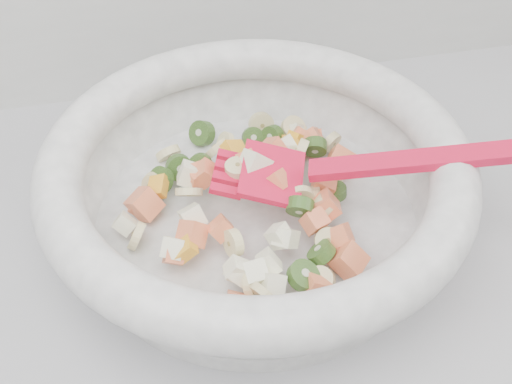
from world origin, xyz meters
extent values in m
cylinder|color=white|center=(-0.16, 1.47, 0.91)|extent=(0.32, 0.32, 0.02)
torus|color=white|center=(-0.16, 1.47, 0.98)|extent=(0.39, 0.39, 0.04)
cylinder|color=beige|center=(-0.10, 1.44, 0.95)|extent=(0.03, 0.03, 0.02)
cylinder|color=beige|center=(-0.22, 1.48, 0.95)|extent=(0.03, 0.03, 0.03)
cylinder|color=beige|center=(-0.13, 1.38, 0.93)|extent=(0.03, 0.03, 0.03)
cylinder|color=beige|center=(-0.11, 1.52, 0.95)|extent=(0.03, 0.03, 0.03)
cylinder|color=beige|center=(-0.27, 1.46, 0.93)|extent=(0.03, 0.04, 0.03)
cylinder|color=beige|center=(-0.18, 1.49, 0.97)|extent=(0.03, 0.03, 0.01)
cylinder|color=beige|center=(-0.23, 1.57, 0.93)|extent=(0.03, 0.02, 0.03)
cylinder|color=beige|center=(-0.25, 1.53, 0.93)|extent=(0.03, 0.02, 0.03)
cylinder|color=beige|center=(-0.17, 1.56, 0.94)|extent=(0.02, 0.03, 0.03)
cylinder|color=beige|center=(-0.12, 1.45, 0.96)|extent=(0.03, 0.01, 0.03)
cylinder|color=beige|center=(-0.08, 1.50, 0.94)|extent=(0.02, 0.03, 0.03)
cylinder|color=beige|center=(-0.19, 1.38, 0.93)|extent=(0.02, 0.03, 0.03)
cylinder|color=beige|center=(-0.07, 1.55, 0.93)|extent=(0.02, 0.02, 0.03)
cylinder|color=beige|center=(-0.19, 1.55, 0.95)|extent=(0.03, 0.03, 0.03)
cylinder|color=beige|center=(-0.19, 1.42, 0.94)|extent=(0.02, 0.03, 0.03)
cylinder|color=beige|center=(-0.10, 1.58, 0.93)|extent=(0.04, 0.04, 0.03)
cylinder|color=beige|center=(-0.13, 1.59, 0.93)|extent=(0.04, 0.02, 0.04)
cylinder|color=beige|center=(-0.12, 1.46, 0.95)|extent=(0.03, 0.03, 0.02)
cylinder|color=beige|center=(-0.18, 1.37, 0.94)|extent=(0.03, 0.03, 0.04)
cylinder|color=beige|center=(-0.11, 1.41, 0.94)|extent=(0.03, 0.03, 0.02)
cube|color=#FF7F50|center=(-0.08, 1.55, 0.93)|extent=(0.04, 0.03, 0.04)
cube|color=#FF7F50|center=(-0.07, 1.51, 0.93)|extent=(0.03, 0.04, 0.04)
cube|color=#FF7F50|center=(-0.12, 1.43, 0.95)|extent=(0.03, 0.03, 0.02)
cube|color=#FF7F50|center=(-0.23, 1.44, 0.94)|extent=(0.03, 0.03, 0.03)
cube|color=#FF7F50|center=(-0.14, 1.47, 0.96)|extent=(0.03, 0.03, 0.03)
cube|color=#FF7F50|center=(-0.14, 1.52, 0.95)|extent=(0.03, 0.03, 0.03)
cube|color=#FF7F50|center=(-0.20, 1.50, 0.95)|extent=(0.03, 0.02, 0.03)
cube|color=#FF7F50|center=(-0.26, 1.50, 0.93)|extent=(0.03, 0.03, 0.03)
cube|color=#FF7F50|center=(-0.20, 1.37, 0.93)|extent=(0.03, 0.03, 0.03)
cube|color=#FF7F50|center=(-0.20, 1.44, 0.95)|extent=(0.02, 0.03, 0.03)
cube|color=#FF7F50|center=(-0.10, 1.41, 0.94)|extent=(0.03, 0.03, 0.03)
cube|color=#FF7F50|center=(-0.16, 1.49, 0.97)|extent=(0.02, 0.02, 0.02)
cube|color=#FF7F50|center=(-0.13, 1.37, 0.93)|extent=(0.03, 0.02, 0.03)
cube|color=#FF7F50|center=(-0.09, 1.49, 0.94)|extent=(0.02, 0.03, 0.02)
cube|color=#FF7F50|center=(-0.08, 1.57, 0.93)|extent=(0.02, 0.03, 0.02)
cube|color=#FF7F50|center=(-0.11, 1.44, 0.95)|extent=(0.03, 0.03, 0.03)
cube|color=#FF7F50|center=(-0.10, 1.47, 0.95)|extent=(0.03, 0.03, 0.02)
cube|color=#FF7F50|center=(-0.21, 1.51, 0.95)|extent=(0.02, 0.03, 0.02)
cube|color=#FF7F50|center=(-0.10, 1.56, 0.94)|extent=(0.03, 0.03, 0.03)
cube|color=#FF7F50|center=(-0.10, 1.39, 0.94)|extent=(0.04, 0.04, 0.03)
cube|color=#FF7F50|center=(-0.26, 1.50, 0.93)|extent=(0.04, 0.04, 0.04)
cube|color=#FF7F50|center=(-0.10, 1.40, 0.93)|extent=(0.03, 0.03, 0.03)
cube|color=#FF7F50|center=(-0.24, 1.43, 0.94)|extent=(0.02, 0.03, 0.03)
cylinder|color=#549431|center=(-0.09, 1.47, 0.94)|extent=(0.04, 0.04, 0.02)
cylinder|color=#549431|center=(-0.24, 1.52, 0.94)|extent=(0.03, 0.04, 0.03)
cylinder|color=#549431|center=(-0.19, 1.59, 0.93)|extent=(0.03, 0.04, 0.03)
cylinder|color=#549431|center=(-0.10, 1.48, 0.94)|extent=(0.03, 0.03, 0.03)
cylinder|color=#549431|center=(-0.09, 1.53, 0.94)|extent=(0.03, 0.02, 0.04)
cylinder|color=#549431|center=(-0.20, 1.52, 0.95)|extent=(0.03, 0.02, 0.03)
cylinder|color=#549431|center=(-0.15, 1.52, 0.95)|extent=(0.02, 0.04, 0.04)
cylinder|color=#549431|center=(-0.12, 1.40, 0.94)|extent=(0.03, 0.03, 0.02)
cylinder|color=#549431|center=(-0.22, 1.54, 0.93)|extent=(0.04, 0.02, 0.04)
cylinder|color=#549431|center=(-0.12, 1.57, 0.94)|extent=(0.02, 0.03, 0.03)
cylinder|color=#549431|center=(-0.14, 1.38, 0.94)|extent=(0.04, 0.04, 0.02)
cylinder|color=#549431|center=(-0.13, 1.44, 0.96)|extent=(0.03, 0.03, 0.03)
cylinder|color=#549431|center=(-0.14, 1.57, 0.93)|extent=(0.03, 0.03, 0.03)
cube|color=white|center=(-0.19, 1.39, 0.94)|extent=(0.03, 0.03, 0.03)
cube|color=white|center=(-0.16, 1.49, 0.97)|extent=(0.04, 0.03, 0.04)
cube|color=white|center=(-0.22, 1.51, 0.95)|extent=(0.03, 0.02, 0.03)
cube|color=white|center=(-0.12, 1.52, 0.94)|extent=(0.02, 0.03, 0.03)
cube|color=white|center=(-0.15, 1.42, 0.95)|extent=(0.03, 0.03, 0.02)
cube|color=white|center=(-0.12, 1.54, 0.94)|extent=(0.02, 0.03, 0.03)
cube|color=white|center=(-0.17, 1.39, 0.94)|extent=(0.03, 0.02, 0.03)
cube|color=white|center=(-0.28, 1.47, 0.93)|extent=(0.02, 0.02, 0.03)
cube|color=white|center=(-0.24, 1.43, 0.94)|extent=(0.03, 0.03, 0.03)
cube|color=white|center=(-0.22, 1.46, 0.95)|extent=(0.03, 0.03, 0.03)
cube|color=white|center=(-0.17, 1.38, 0.94)|extent=(0.03, 0.02, 0.03)
cube|color=white|center=(-0.18, 1.39, 0.94)|extent=(0.02, 0.02, 0.03)
cube|color=white|center=(-0.20, 1.40, 0.94)|extent=(0.02, 0.02, 0.02)
cube|color=white|center=(-0.15, 1.41, 0.95)|extent=(0.03, 0.03, 0.03)
cube|color=white|center=(-0.10, 1.57, 0.93)|extent=(0.03, 0.03, 0.03)
cube|color=orange|center=(-0.25, 1.51, 0.94)|extent=(0.02, 0.03, 0.02)
cube|color=orange|center=(-0.23, 1.42, 0.94)|extent=(0.02, 0.02, 0.02)
cube|color=orange|center=(-0.11, 1.54, 0.94)|extent=(0.02, 0.03, 0.02)
cube|color=orange|center=(-0.10, 1.55, 0.93)|extent=(0.03, 0.02, 0.01)
cube|color=orange|center=(-0.10, 1.55, 0.94)|extent=(0.03, 0.02, 0.02)
cube|color=orange|center=(-0.17, 1.53, 0.95)|extent=(0.03, 0.03, 0.03)
cube|color=red|center=(-0.15, 1.47, 0.97)|extent=(0.08, 0.08, 0.02)
cube|color=red|center=(-0.18, 1.51, 0.96)|extent=(0.03, 0.02, 0.01)
cube|color=red|center=(-0.18, 1.49, 0.96)|extent=(0.03, 0.02, 0.01)
cube|color=red|center=(-0.19, 1.48, 0.96)|extent=(0.03, 0.02, 0.01)
cube|color=red|center=(-0.19, 1.47, 0.96)|extent=(0.03, 0.02, 0.01)
cube|color=red|center=(-0.02, 1.43, 1.00)|extent=(0.20, 0.09, 0.05)
camera|label=1|loc=(-0.26, 1.06, 1.35)|focal=45.00mm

